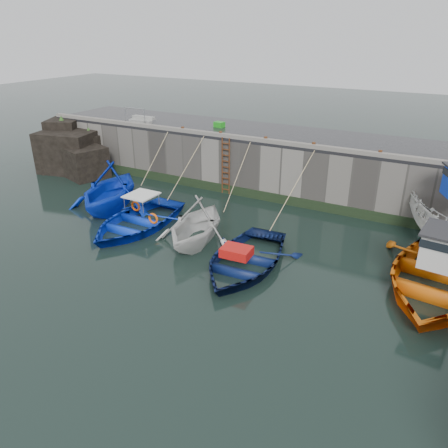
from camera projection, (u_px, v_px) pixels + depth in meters
The scene contains 23 objects.
ground at pixel (145, 284), 16.08m from camera, with size 120.00×120.00×0.00m, color black.
quay_back at pixel (277, 161), 25.46m from camera, with size 30.00×5.00×3.00m, color slate.
road_back at pixel (278, 135), 24.81m from camera, with size 30.00×5.00×0.16m, color black.
kerb_back at pixel (261, 140), 22.85m from camera, with size 30.00×0.30×0.20m, color slate.
algae_back at pixel (258, 195), 23.94m from camera, with size 30.00×0.08×0.50m, color black.
rock_outcrop at pixel (73, 151), 28.49m from camera, with size 5.85×4.24×3.41m.
ladder at pixel (226, 166), 24.22m from camera, with size 0.51×0.08×3.20m.
boat_near_white at pixel (112, 208), 22.83m from camera, with size 4.54×5.26×2.77m, color #0E34D2.
boat_near_white_rope at pixel (155, 187), 25.80m from camera, with size 0.04×3.56×3.10m, color tan, non-canonical shape.
boat_near_blue at pixel (137, 227), 20.68m from camera, with size 4.07×5.70×1.18m, color #0C31C1.
boat_near_blue_rope at pixel (187, 198), 24.14m from camera, with size 0.04×4.48×3.10m, color tan, non-canonical shape.
boat_near_blacktrim at pixel (196, 242), 19.26m from camera, with size 3.88×4.50×2.37m, color silver.
boat_near_blacktrim_rope at pixel (240, 209), 22.71m from camera, with size 0.04×4.46×3.10m, color tan, non-canonical shape.
boat_near_navy at pixel (244, 266), 17.32m from camera, with size 3.93×5.50×1.14m, color #0B1845.
boat_near_navy_rope at pixel (288, 223), 21.13m from camera, with size 0.04×5.21×3.10m, color tan, non-canonical shape.
boat_far_orange at pixel (441, 275), 15.72m from camera, with size 6.09×7.99×4.55m.
fish_crate at pixel (219, 124), 26.21m from camera, with size 0.58×0.43×0.32m, color #1C961B.
railing at pixel (142, 119), 27.51m from camera, with size 1.60×1.05×1.00m.
bollard_a at pixel (183, 129), 25.10m from camera, with size 0.18×0.18×0.28m, color #3F1E0F.
bollard_b at pixel (221, 134), 24.01m from camera, with size 0.18×0.18×0.28m, color #3F1E0F.
bollard_c at pixel (266, 139), 22.83m from camera, with size 0.18×0.18×0.28m, color #3F1E0F.
bollard_d at pixel (314, 145), 21.69m from camera, with size 0.18×0.18×0.28m, color #3F1E0F.
bollard_e at pixel (380, 153), 20.29m from camera, with size 0.18×0.18×0.28m, color #3F1E0F.
Camera 1 is at (9.14, -10.66, 8.64)m, focal length 35.00 mm.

